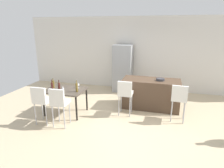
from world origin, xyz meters
The scene contains 16 objects.
ground_plane centered at (0.00, 0.00, 0.00)m, with size 10.00×10.00×0.00m, color #C6B28E.
back_wall centered at (0.00, 2.62, 1.45)m, with size 10.00×0.12×2.90m, color silver.
kitchen_island centered at (0.43, 0.75, 0.46)m, with size 1.78×0.80×0.92m, color #4C3828.
bar_chair_left centered at (-0.23, -0.04, 0.70)m, with size 0.41×0.41×1.05m.
bar_chair_middle centered at (1.24, -0.04, 0.70)m, with size 0.43×0.43×1.05m.
dining_table centered at (-1.95, -0.37, 0.66)m, with size 1.15×0.84×0.74m.
dining_chair_near centered at (-2.21, -1.16, 0.70)m, with size 0.41×0.41×1.05m.
dining_chair_far centered at (-1.69, -1.16, 0.70)m, with size 0.42×0.42×1.05m.
wine_bottle_near centered at (-2.36, -0.33, 0.86)m, with size 0.07×0.07×0.29m.
wine_bottle_corner centered at (-2.09, -0.47, 0.85)m, with size 0.07×0.07×0.30m.
wine_bottle_middle centered at (-2.25, -0.57, 0.87)m, with size 0.06×0.06×0.33m.
wine_bottle_far centered at (-1.53, -0.47, 0.87)m, with size 0.06×0.06×0.34m.
wine_glass_left centered at (-1.89, -0.59, 0.86)m, with size 0.07×0.07×0.17m.
wine_glass_right centered at (-1.64, -0.13, 0.86)m, with size 0.07×0.07×0.17m.
refrigerator centered at (-0.79, 2.18, 0.92)m, with size 0.72×0.68×1.84m, color #939699.
fruit_bowl centered at (0.70, 0.71, 0.96)m, with size 0.25×0.25×0.07m, color #333338.
Camera 1 is at (0.82, -5.19, 2.51)m, focal length 31.12 mm.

